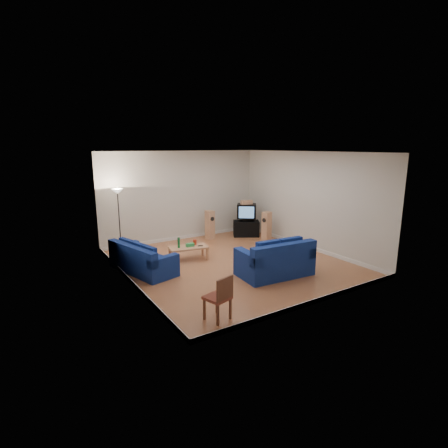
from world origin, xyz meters
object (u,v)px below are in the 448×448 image
sofa_three_seat (141,261)px  coffee_table (188,248)px  tv_stand (246,228)px  sofa_loveseat (276,262)px  television (247,211)px

sofa_three_seat → coffee_table: (1.54, 0.23, 0.07)m
coffee_table → tv_stand: 3.44m
sofa_loveseat → television: bearing=69.6°
coffee_table → tv_stand: (3.14, 1.40, -0.07)m
coffee_table → television: bearing=23.9°
television → sofa_loveseat: bearing=-77.8°
sofa_loveseat → coffee_table: bearing=124.6°
coffee_table → tv_stand: size_ratio=1.28×
sofa_three_seat → television: 5.02m
tv_stand → television: bearing=47.9°
sofa_three_seat → sofa_loveseat: bearing=38.6°
tv_stand → television: size_ratio=1.10×
sofa_loveseat → television: (1.78, 3.80, 0.60)m
tv_stand → sofa_three_seat: bearing=-130.1°
sofa_three_seat → television: bearing=94.4°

